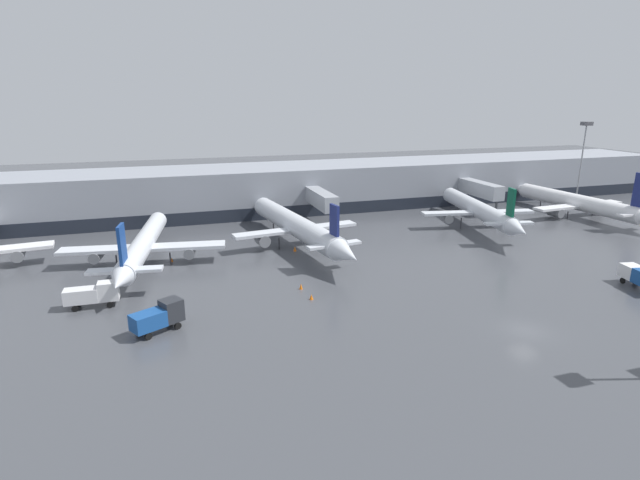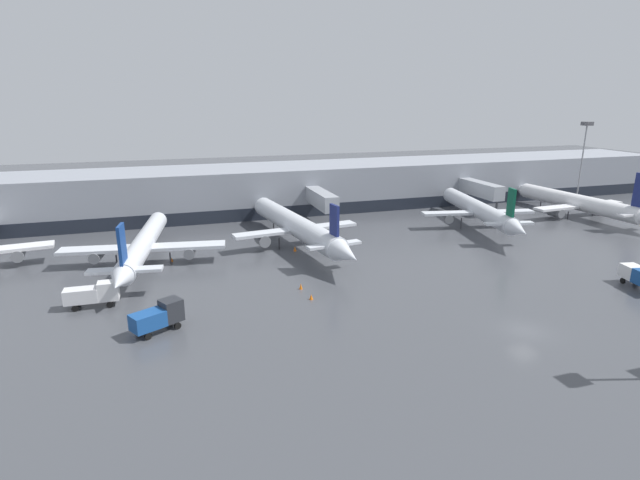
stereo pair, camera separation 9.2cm
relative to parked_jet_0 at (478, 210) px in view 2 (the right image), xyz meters
name	(u,v)px [view 2 (the right image)]	position (x,y,z in m)	size (l,w,h in m)	color
ground_plane	(526,331)	(-19.55, -36.73, -3.29)	(320.00, 320.00, 0.00)	#424449
terminal_building	(329,186)	(-19.46, 25.15, 1.21)	(160.00, 28.11, 9.00)	gray
parked_jet_0	(478,210)	(0.00, 0.00, 0.00)	(20.11, 33.49, 9.09)	silver
parked_jet_2	(579,203)	(23.87, 1.42, -0.55)	(20.47, 35.12, 10.08)	white
parked_jet_3	(296,226)	(-33.56, -0.93, -0.11)	(20.22, 38.27, 8.99)	silver
parked_jet_4	(143,245)	(-56.11, -3.50, -0.43)	(22.38, 33.87, 8.58)	silver
service_truck_1	(158,316)	(-54.32, -25.67, -1.68)	(5.39, 4.10, 2.94)	#19478C
service_truck_2	(93,294)	(-61.17, -17.20, -1.73)	(5.66, 1.90, 2.77)	silver
traffic_cone_0	(172,259)	(-52.49, -3.29, -3.00)	(0.37, 0.37, 0.58)	orange
traffic_cone_1	(311,297)	(-37.63, -22.54, -2.98)	(0.44, 0.44, 0.62)	orange
traffic_cone_2	(295,249)	(-34.58, -3.82, -2.91)	(0.45, 0.45, 0.77)	orange
traffic_cone_3	(301,286)	(-37.90, -19.07, -2.93)	(0.40, 0.40, 0.72)	orange
apron_light_mast_0	(585,139)	(34.14, 12.45, 10.55)	(1.80, 1.80, 17.43)	gray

